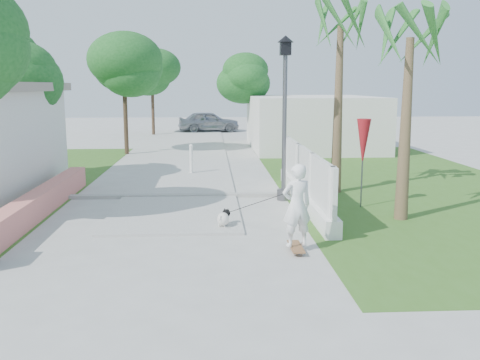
{
  "coord_description": "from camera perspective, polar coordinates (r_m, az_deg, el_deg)",
  "views": [
    {
      "loc": [
        0.9,
        -8.92,
        3.14
      ],
      "look_at": [
        1.53,
        2.55,
        1.1
      ],
      "focal_mm": 40.0,
      "sensor_mm": 36.0,
      "label": 1
    }
  ],
  "objects": [
    {
      "name": "ground",
      "position": [
        9.5,
        -8.52,
        -9.34
      ],
      "size": [
        90.0,
        90.0,
        0.0
      ],
      "primitive_type": "plane",
      "color": "#B7B7B2",
      "rests_on": "ground"
    },
    {
      "name": "path_strip",
      "position": [
        29.1,
        -4.92,
        3.89
      ],
      "size": [
        3.2,
        36.0,
        0.06
      ],
      "primitive_type": "cube",
      "color": "#B7B7B2",
      "rests_on": "ground"
    },
    {
      "name": "curb",
      "position": [
        15.27,
        -6.47,
        -1.68
      ],
      "size": [
        6.5,
        0.25,
        0.1
      ],
      "primitive_type": "cube",
      "color": "#999993",
      "rests_on": "ground"
    },
    {
      "name": "grass_right",
      "position": [
        18.26,
        16.41,
        -0.24
      ],
      "size": [
        8.0,
        20.0,
        0.01
      ],
      "primitive_type": "cube",
      "color": "#396520",
      "rests_on": "ground"
    },
    {
      "name": "pink_wall",
      "position": [
        13.46,
        -21.27,
        -2.75
      ],
      "size": [
        0.45,
        8.2,
        0.8
      ],
      "color": "#DA786F",
      "rests_on": "ground"
    },
    {
      "name": "lattice_fence",
      "position": [
        14.39,
        6.91,
        -0.4
      ],
      "size": [
        0.35,
        7.0,
        1.5
      ],
      "color": "white",
      "rests_on": "ground"
    },
    {
      "name": "building_right",
      "position": [
        27.46,
        7.6,
        6.13
      ],
      "size": [
        6.0,
        8.0,
        2.6
      ],
      "primitive_type": "cube",
      "color": "silver",
      "rests_on": "ground"
    },
    {
      "name": "street_lamp",
      "position": [
        14.58,
        4.77,
        7.22
      ],
      "size": [
        0.44,
        0.44,
        4.44
      ],
      "color": "#59595E",
      "rests_on": "ground"
    },
    {
      "name": "bollard",
      "position": [
        19.11,
        -5.23,
        2.33
      ],
      "size": [
        0.14,
        0.14,
        1.09
      ],
      "color": "white",
      "rests_on": "ground"
    },
    {
      "name": "patio_umbrella",
      "position": [
        14.05,
        13.01,
        3.87
      ],
      "size": [
        0.36,
        0.36,
        2.3
      ],
      "color": "#59595E",
      "rests_on": "ground"
    },
    {
      "name": "tree_left_mid",
      "position": [
        18.54,
        -23.69,
        10.33
      ],
      "size": [
        3.2,
        3.2,
        4.85
      ],
      "color": "#4C3826",
      "rests_on": "ground"
    },
    {
      "name": "tree_path_left",
      "position": [
        25.21,
        -12.25,
        11.38
      ],
      "size": [
        3.4,
        3.4,
        5.23
      ],
      "color": "#4C3826",
      "rests_on": "ground"
    },
    {
      "name": "tree_path_right",
      "position": [
        29.0,
        1.46,
        10.76
      ],
      "size": [
        3.0,
        3.0,
        4.79
      ],
      "color": "#4C3826",
      "rests_on": "ground"
    },
    {
      "name": "tree_path_far",
      "position": [
        35.11,
        -9.35,
        11.04
      ],
      "size": [
        3.2,
        3.2,
        5.17
      ],
      "color": "#4C3826",
      "rests_on": "ground"
    },
    {
      "name": "palm_far",
      "position": [
        15.92,
        10.65,
        14.74
      ],
      "size": [
        1.8,
        1.8,
        5.3
      ],
      "color": "brown",
      "rests_on": "ground"
    },
    {
      "name": "palm_near",
      "position": [
        12.96,
        17.66,
        13.21
      ],
      "size": [
        1.8,
        1.8,
        4.7
      ],
      "color": "brown",
      "rests_on": "ground"
    },
    {
      "name": "skateboarder",
      "position": [
        10.92,
        1.95,
        -2.63
      ],
      "size": [
        1.68,
        2.38,
        1.7
      ],
      "rotation": [
        0.0,
        0.0,
        3.38
      ],
      "color": "brown",
      "rests_on": "ground"
    },
    {
      "name": "dog",
      "position": [
        11.92,
        -1.75,
        -4.09
      ],
      "size": [
        0.41,
        0.58,
        0.42
      ],
      "rotation": [
        0.0,
        0.0,
        -0.35
      ],
      "color": "silver",
      "rests_on": "ground"
    },
    {
      "name": "parked_car",
      "position": [
        36.9,
        -3.35,
        6.26
      ],
      "size": [
        4.33,
        2.23,
        1.41
      ],
      "primitive_type": "imported",
      "rotation": [
        0.0,
        0.0,
        1.71
      ],
      "color": "#B4B7BD",
      "rests_on": "ground"
    }
  ]
}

